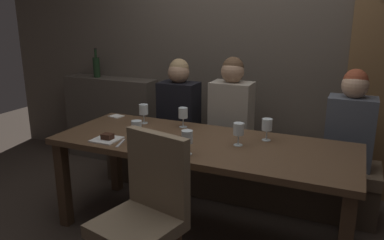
{
  "coord_description": "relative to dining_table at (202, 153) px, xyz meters",
  "views": [
    {
      "loc": [
        1.0,
        -2.42,
        1.64
      ],
      "look_at": [
        -0.16,
        0.17,
        0.84
      ],
      "focal_mm": 35.39,
      "sensor_mm": 36.0,
      "label": 1
    }
  ],
  "objects": [
    {
      "name": "diner_bearded",
      "position": [
        -0.0,
        0.68,
        0.19
      ],
      "size": [
        0.36,
        0.24,
        0.84
      ],
      "color": "#9E9384",
      "rests_on": "banquette_bench"
    },
    {
      "name": "fork_on_table",
      "position": [
        -0.52,
        -0.28,
        0.09
      ],
      "size": [
        0.06,
        0.17,
        0.01
      ],
      "primitive_type": "cube",
      "rotation": [
        0.0,
        0.0,
        0.27
      ],
      "color": "silver",
      "rests_on": "dining_table"
    },
    {
      "name": "wine_glass_center_back",
      "position": [
        -0.28,
        0.27,
        0.2
      ],
      "size": [
        0.08,
        0.08,
        0.16
      ],
      "color": "silver",
      "rests_on": "dining_table"
    },
    {
      "name": "ground",
      "position": [
        0.0,
        0.0,
        -0.65
      ],
      "size": [
        9.0,
        9.0,
        0.0
      ],
      "primitive_type": "plane",
      "color": "#382D26"
    },
    {
      "name": "wine_bottle_dark_red",
      "position": [
        -1.71,
        1.01,
        0.42
      ],
      "size": [
        0.08,
        0.08,
        0.33
      ],
      "color": "black",
      "rests_on": "back_counter"
    },
    {
      "name": "diner_redhead",
      "position": [
        -0.53,
        0.7,
        0.17
      ],
      "size": [
        0.36,
        0.24,
        0.8
      ],
      "color": "black",
      "rests_on": "banquette_bench"
    },
    {
      "name": "wine_glass_far_right",
      "position": [
        0.01,
        -0.28,
        0.2
      ],
      "size": [
        0.08,
        0.08,
        0.16
      ],
      "color": "silver",
      "rests_on": "dining_table"
    },
    {
      "name": "wine_glass_end_right",
      "position": [
        -0.64,
        0.24,
        0.2
      ],
      "size": [
        0.08,
        0.08,
        0.16
      ],
      "color": "silver",
      "rests_on": "dining_table"
    },
    {
      "name": "dessert_plate",
      "position": [
        -0.65,
        -0.26,
        0.1
      ],
      "size": [
        0.19,
        0.19,
        0.05
      ],
      "color": "white",
      "rests_on": "dining_table"
    },
    {
      "name": "dining_table",
      "position": [
        0.0,
        0.0,
        0.0
      ],
      "size": [
        2.2,
        0.84,
        0.74
      ],
      "color": "#493422",
      "rests_on": "ground"
    },
    {
      "name": "folded_napkin",
      "position": [
        -0.97,
        0.32,
        0.09
      ],
      "size": [
        0.13,
        0.12,
        0.01
      ],
      "primitive_type": "cube",
      "rotation": [
        0.0,
        0.0,
        -0.21
      ],
      "color": "silver",
      "rests_on": "dining_table"
    },
    {
      "name": "chair_near_side",
      "position": [
        -0.05,
        -0.72,
        -0.09
      ],
      "size": [
        0.53,
        0.53,
        0.98
      ],
      "color": "brown",
      "rests_on": "ground"
    },
    {
      "name": "wine_glass_near_right",
      "position": [
        0.42,
        0.21,
        0.2
      ],
      "size": [
        0.08,
        0.08,
        0.16
      ],
      "color": "silver",
      "rests_on": "dining_table"
    },
    {
      "name": "wine_glass_end_left",
      "position": [
        0.27,
        0.02,
        0.2
      ],
      "size": [
        0.08,
        0.08,
        0.16
      ],
      "color": "silver",
      "rests_on": "dining_table"
    },
    {
      "name": "diner_far_end",
      "position": [
        0.98,
        0.69,
        0.17
      ],
      "size": [
        0.36,
        0.24,
        0.79
      ],
      "color": "#4C515B",
      "rests_on": "banquette_bench"
    },
    {
      "name": "banquette_bench",
      "position": [
        0.0,
        0.7,
        -0.42
      ],
      "size": [
        2.5,
        0.44,
        0.45
      ],
      "color": "#4A3C2E",
      "rests_on": "ground"
    },
    {
      "name": "wine_glass_far_left",
      "position": [
        -0.42,
        -0.22,
        0.2
      ],
      "size": [
        0.08,
        0.08,
        0.16
      ],
      "color": "silver",
      "rests_on": "dining_table"
    },
    {
      "name": "back_counter",
      "position": [
        -1.55,
        1.04,
        -0.18
      ],
      "size": [
        1.1,
        0.28,
        0.95
      ],
      "primitive_type": "cube",
      "color": "#494138",
      "rests_on": "ground"
    },
    {
      "name": "back_wall_tiled",
      "position": [
        0.0,
        1.22,
        0.85
      ],
      "size": [
        6.0,
        0.12,
        3.0
      ],
      "primitive_type": "cube",
      "color": "brown",
      "rests_on": "ground"
    }
  ]
}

